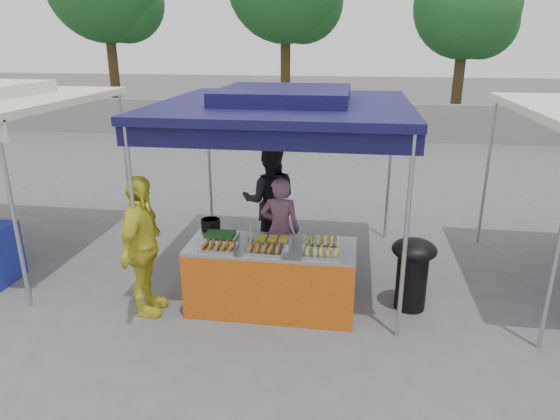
# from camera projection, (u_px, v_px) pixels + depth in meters

# --- Properties ---
(ground_plane) EXTENTS (80.00, 80.00, 0.00)m
(ground_plane) POSITION_uv_depth(u_px,v_px,m) (273.00, 304.00, 6.29)
(ground_plane) COLOR #525153
(back_wall) EXTENTS (40.00, 0.25, 1.20)m
(back_wall) POSITION_uv_depth(u_px,v_px,m) (327.00, 121.00, 16.38)
(back_wall) COLOR slate
(back_wall) RESTS_ON ground_plane
(main_canopy) EXTENTS (3.20, 3.20, 2.57)m
(main_canopy) POSITION_uv_depth(u_px,v_px,m) (284.00, 104.00, 6.42)
(main_canopy) COLOR #AAAAB0
(main_canopy) RESTS_ON ground_plane
(tree_2) EXTENTS (3.50, 3.44, 5.91)m
(tree_2) POSITION_uv_depth(u_px,v_px,m) (470.00, 10.00, 16.41)
(tree_2) COLOR #3A2E16
(tree_2) RESTS_ON ground_plane
(vendor_table) EXTENTS (2.00, 0.80, 0.85)m
(vendor_table) POSITION_uv_depth(u_px,v_px,m) (271.00, 277.00, 6.06)
(vendor_table) COLOR #AF4B0F
(vendor_table) RESTS_ON ground_plane
(food_tray_fl) EXTENTS (0.42, 0.30, 0.07)m
(food_tray_fl) POSITION_uv_depth(u_px,v_px,m) (219.00, 247.00, 5.77)
(food_tray_fl) COLOR #B5B5B9
(food_tray_fl) RESTS_ON vendor_table
(food_tray_fm) EXTENTS (0.42, 0.30, 0.07)m
(food_tray_fm) POSITION_uv_depth(u_px,v_px,m) (264.00, 250.00, 5.69)
(food_tray_fm) COLOR #B5B5B9
(food_tray_fm) RESTS_ON vendor_table
(food_tray_fr) EXTENTS (0.42, 0.30, 0.07)m
(food_tray_fr) POSITION_uv_depth(u_px,v_px,m) (322.00, 254.00, 5.60)
(food_tray_fr) COLOR #B5B5B9
(food_tray_fr) RESTS_ON vendor_table
(food_tray_bl) EXTENTS (0.42, 0.30, 0.07)m
(food_tray_bl) POSITION_uv_depth(u_px,v_px,m) (220.00, 236.00, 6.09)
(food_tray_bl) COLOR #B5B5B9
(food_tray_bl) RESTS_ON vendor_table
(food_tray_bm) EXTENTS (0.42, 0.30, 0.07)m
(food_tray_bm) POSITION_uv_depth(u_px,v_px,m) (272.00, 240.00, 5.97)
(food_tray_bm) COLOR #B5B5B9
(food_tray_bm) RESTS_ON vendor_table
(food_tray_br) EXTENTS (0.42, 0.30, 0.07)m
(food_tray_br) POSITION_uv_depth(u_px,v_px,m) (321.00, 242.00, 5.93)
(food_tray_br) COLOR #B5B5B9
(food_tray_br) RESTS_ON vendor_table
(cooking_pot) EXTENTS (0.25, 0.25, 0.14)m
(cooking_pot) POSITION_uv_depth(u_px,v_px,m) (211.00, 225.00, 6.36)
(cooking_pot) COLOR black
(cooking_pot) RESTS_ON vendor_table
(skewer_cup) EXTENTS (0.08, 0.08, 0.10)m
(skewer_cup) POSITION_uv_depth(u_px,v_px,m) (252.00, 243.00, 5.85)
(skewer_cup) COLOR #AAAAB0
(skewer_cup) RESTS_ON vendor_table
(wok_burner) EXTENTS (0.54, 0.54, 0.91)m
(wok_burner) POSITION_uv_depth(u_px,v_px,m) (413.00, 268.00, 6.04)
(wok_burner) COLOR black
(wok_burner) RESTS_ON ground_plane
(crate_left) EXTENTS (0.47, 0.33, 0.28)m
(crate_left) POSITION_uv_depth(u_px,v_px,m) (248.00, 274.00, 6.78)
(crate_left) COLOR #121E93
(crate_left) RESTS_ON ground_plane
(crate_right) EXTENTS (0.55, 0.39, 0.33)m
(crate_right) POSITION_uv_depth(u_px,v_px,m) (306.00, 273.00, 6.76)
(crate_right) COLOR #121E93
(crate_right) RESTS_ON ground_plane
(crate_stacked) EXTENTS (0.51, 0.36, 0.31)m
(crate_stacked) POSITION_uv_depth(u_px,v_px,m) (306.00, 251.00, 6.66)
(crate_stacked) COLOR #121E93
(crate_stacked) RESTS_ON crate_right
(vendor_woman) EXTENTS (0.53, 0.35, 1.46)m
(vendor_woman) POSITION_uv_depth(u_px,v_px,m) (280.00, 230.00, 6.71)
(vendor_woman) COLOR #7C4F6C
(vendor_woman) RESTS_ON ground_plane
(helper_man) EXTENTS (0.92, 0.76, 1.73)m
(helper_man) POSITION_uv_depth(u_px,v_px,m) (270.00, 201.00, 7.49)
(helper_man) COLOR black
(helper_man) RESTS_ON ground_plane
(customer_person) EXTENTS (0.45, 1.02, 1.72)m
(customer_person) POSITION_uv_depth(u_px,v_px,m) (142.00, 247.00, 5.84)
(customer_person) COLOR gold
(customer_person) RESTS_ON ground_plane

